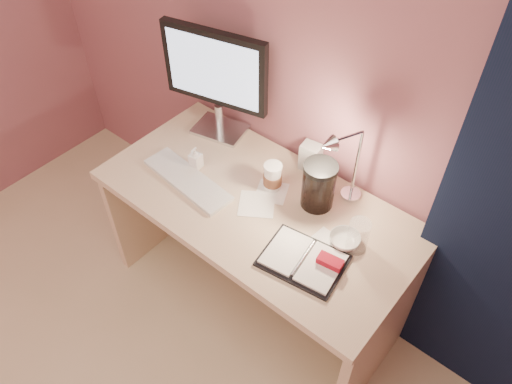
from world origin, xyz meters
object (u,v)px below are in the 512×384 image
Objects in this scene: keyboard at (188,180)px; coffee_cup at (273,177)px; dark_jar at (318,187)px; planner at (305,260)px; desk_lamp at (355,170)px; monitor at (216,74)px; product_box at (311,157)px; desk at (267,225)px; clear_cup at (358,236)px; bowl at (345,240)px; lotion_bottle at (196,158)px.

keyboard is 0.38m from coffee_cup.
dark_jar is (0.51, 0.26, 0.09)m from keyboard.
planner is 0.91× the size of desk_lamp.
monitor is 4.09× the size of product_box.
desk is 4.10× the size of planner.
clear_cup is at bearing -23.52° from desk_lamp.
keyboard is 0.74m from bowl.
monitor reaches higher than bowl.
planner is 0.53m from product_box.
dark_jar is (0.65, -0.09, -0.23)m from monitor.
clear_cup is at bearing -40.53° from product_box.
keyboard is at bearing -68.49° from lotion_bottle.
desk_lamp is (0.33, 0.09, 0.17)m from coffee_cup.
desk is at bearing 176.27° from bowl.
coffee_cup is (0.31, 0.21, 0.05)m from keyboard.
planner is at bearing -121.13° from clear_cup.
product_box is (-0.36, 0.27, 0.05)m from bowl.
coffee_cup reaches higher than keyboard.
keyboard reaches higher than desk.
desk is at bearing -34.38° from monitor.
clear_cup is 0.07m from bowl.
desk is 12.74× the size of lotion_bottle.
monitor is 3.71× the size of clear_cup.
desk_lamp is (0.77, -0.05, -0.09)m from monitor.
keyboard is 3.19× the size of clear_cup.
bowl is 0.45m from product_box.
planner reaches higher than bowl.
coffee_cup is 0.37m from lotion_bottle.
planner is 3.11× the size of lotion_bottle.
bowl is at bearing -26.39° from monitor.
lotion_bottle is 0.52m from product_box.
desk is 9.62× the size of clear_cup.
desk is at bearing -83.41° from coffee_cup.
planner is 2.59× the size of product_box.
clear_cup is 1.17× the size of bowl.
coffee_cup is (-0.00, 0.03, 0.29)m from desk.
desk is 0.46m from lotion_bottle.
coffee_cup is 0.67× the size of dark_jar.
desk_lamp reaches higher than desk.
dark_jar is at bearing 12.93° from coffee_cup.
clear_cup is (0.46, -0.05, 0.01)m from coffee_cup.
keyboard is 3.53× the size of coffee_cup.
clear_cup is 0.48m from product_box.
lotion_bottle is 0.56× the size of dark_jar.
desk is 0.39m from dark_jar.
desk_lamp is (0.68, 0.21, 0.18)m from lotion_bottle.
planner reaches higher than keyboard.
coffee_cup is at bearing 173.76° from clear_cup.
dark_jar is at bearing -135.94° from desk_lamp.
coffee_cup is 0.21m from product_box.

